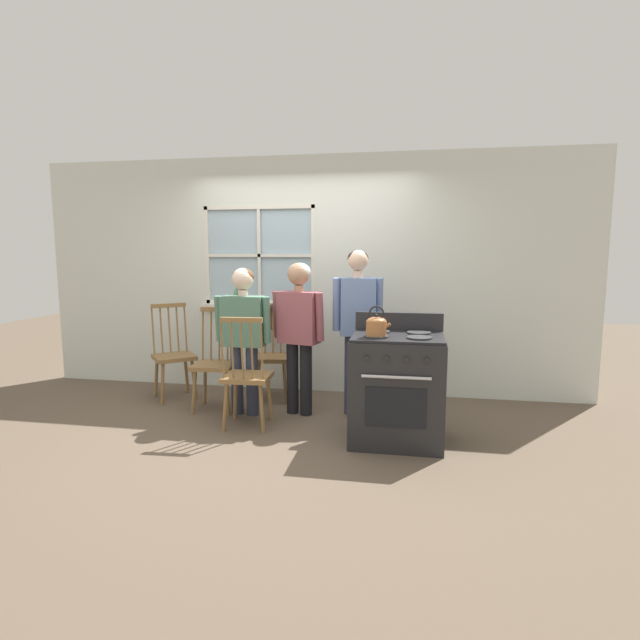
% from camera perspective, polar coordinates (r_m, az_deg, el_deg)
% --- Properties ---
extents(ground_plane, '(16.00, 16.00, 0.00)m').
position_cam_1_polar(ground_plane, '(4.70, -5.20, -12.42)').
color(ground_plane, brown).
extents(wall_back, '(6.40, 0.16, 2.70)m').
position_cam_1_polar(wall_back, '(5.77, -1.33, 4.91)').
color(wall_back, silver).
rests_on(wall_back, ground_plane).
extents(chair_by_window, '(0.47, 0.46, 1.05)m').
position_cam_1_polar(chair_by_window, '(5.55, -5.56, -4.22)').
color(chair_by_window, olive).
rests_on(chair_by_window, ground_plane).
extents(chair_near_wall, '(0.44, 0.43, 1.05)m').
position_cam_1_polar(chair_near_wall, '(5.26, -11.84, -5.01)').
color(chair_near_wall, olive).
rests_on(chair_near_wall, ground_plane).
extents(chair_center_cluster, '(0.44, 0.43, 1.05)m').
position_cam_1_polar(chair_center_cluster, '(4.69, -8.36, -6.49)').
color(chair_center_cluster, olive).
rests_on(chair_center_cluster, ground_plane).
extents(chair_near_stove, '(0.58, 0.58, 1.05)m').
position_cam_1_polar(chair_near_stove, '(5.78, -16.39, -4.01)').
color(chair_near_stove, olive).
rests_on(chair_near_stove, ground_plane).
extents(person_elderly_left, '(0.57, 0.23, 1.47)m').
position_cam_1_polar(person_elderly_left, '(4.97, -8.73, -0.67)').
color(person_elderly_left, '#2D3347').
rests_on(person_elderly_left, ground_plane).
extents(person_teen_center, '(0.55, 0.30, 1.52)m').
position_cam_1_polar(person_teen_center, '(4.92, -2.42, -0.25)').
color(person_teen_center, black).
rests_on(person_teen_center, ground_plane).
extents(person_adult_right, '(0.50, 0.26, 1.64)m').
position_cam_1_polar(person_adult_right, '(4.93, 4.31, 0.35)').
color(person_adult_right, '#2D3347').
rests_on(person_adult_right, ground_plane).
extents(stove, '(0.78, 0.68, 1.08)m').
position_cam_1_polar(stove, '(4.35, 8.78, -7.62)').
color(stove, '#232326').
rests_on(stove, ground_plane).
extents(kettle, '(0.21, 0.17, 0.25)m').
position_cam_1_polar(kettle, '(4.11, 6.47, -0.61)').
color(kettle, '#A86638').
rests_on(kettle, stove).
extents(potted_plant, '(0.12, 0.12, 0.26)m').
position_cam_1_polar(potted_plant, '(5.94, -9.60, 2.48)').
color(potted_plant, '#935B3D').
rests_on(potted_plant, wall_back).
extents(handbag, '(0.23, 0.21, 0.31)m').
position_cam_1_polar(handbag, '(5.70, -5.28, 0.27)').
color(handbag, brown).
rests_on(handbag, chair_by_window).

